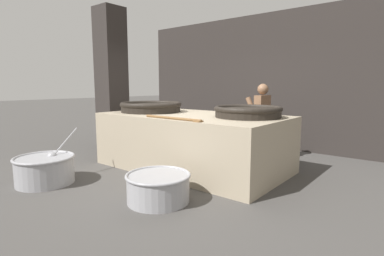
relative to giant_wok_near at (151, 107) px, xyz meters
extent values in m
plane|color=#474442|center=(0.99, 0.08, -1.09)|extent=(60.00, 60.00, 0.00)
cube|color=#2D2826|center=(0.99, 2.85, 0.52)|extent=(7.00, 0.24, 3.23)
cube|color=#2D2826|center=(-1.36, 0.08, 0.52)|extent=(0.54, 0.54, 3.23)
cube|color=tan|center=(0.99, 0.08, -0.60)|extent=(3.34, 1.81, 0.99)
cylinder|color=black|center=(0.00, 0.00, -0.03)|extent=(1.17, 1.17, 0.15)
torus|color=black|center=(0.00, 0.00, 0.04)|extent=(1.22, 1.22, 0.09)
cylinder|color=black|center=(2.00, 0.30, -0.04)|extent=(1.08, 1.08, 0.14)
torus|color=black|center=(2.00, 0.30, 0.03)|extent=(1.12, 1.12, 0.09)
cylinder|color=brown|center=(1.24, -0.73, -0.09)|extent=(1.17, 0.07, 0.04)
cube|color=brown|center=(1.76, -0.74, -0.10)|extent=(0.12, 0.10, 0.02)
cylinder|color=brown|center=(1.75, 1.28, -0.71)|extent=(0.12, 0.12, 0.76)
cylinder|color=brown|center=(1.75, 1.45, -0.71)|extent=(0.12, 0.12, 0.76)
cube|color=#334C72|center=(1.75, 1.37, -0.56)|extent=(0.18, 0.23, 0.49)
cube|color=brown|center=(1.75, 1.37, -0.05)|extent=(0.16, 0.46, 0.56)
cylinder|color=brown|center=(1.66, 1.13, -0.06)|extent=(0.31, 0.10, 0.52)
cylinder|color=brown|center=(1.65, 1.60, -0.06)|extent=(0.31, 0.10, 0.52)
sphere|color=brown|center=(1.75, 1.37, 0.34)|extent=(0.21, 0.21, 0.21)
cylinder|color=#9E9EA3|center=(-0.21, -2.07, -0.89)|extent=(0.85, 0.85, 0.41)
torus|color=#9E9EA3|center=(-0.21, -2.07, -0.68)|extent=(0.89, 0.89, 0.04)
cylinder|color=orange|center=(-0.21, -2.07, -0.80)|extent=(0.75, 0.75, 0.10)
cylinder|color=orange|center=(-0.26, -1.84, -0.73)|extent=(0.03, 0.04, 0.03)
cylinder|color=orange|center=(-0.34, -2.15, -0.73)|extent=(0.04, 0.04, 0.03)
cylinder|color=orange|center=(-0.34, -2.10, -0.73)|extent=(0.03, 0.06, 0.03)
cylinder|color=orange|center=(-0.42, -2.27, -0.73)|extent=(0.04, 0.06, 0.04)
cylinder|color=orange|center=(-0.29, -2.02, -0.73)|extent=(0.05, 0.05, 0.03)
cylinder|color=orange|center=(-0.22, -2.11, -0.72)|extent=(0.04, 0.05, 0.04)
cylinder|color=orange|center=(-0.39, -1.89, -0.73)|extent=(0.05, 0.06, 0.03)
cylinder|color=orange|center=(-0.16, -2.03, -0.73)|extent=(0.05, 0.05, 0.03)
cylinder|color=orange|center=(-0.25, -2.04, -0.73)|extent=(0.05, 0.05, 0.04)
cylinder|color=orange|center=(-0.21, -2.07, -0.73)|extent=(0.06, 0.06, 0.04)
cylinder|color=orange|center=(-0.19, -2.03, -0.73)|extent=(0.06, 0.06, 0.04)
cylinder|color=orange|center=(-0.22, -2.03, -0.72)|extent=(0.05, 0.05, 0.04)
cylinder|color=orange|center=(-0.08, -1.96, -0.73)|extent=(0.04, 0.05, 0.03)
sphere|color=#9E9EA3|center=(-0.25, -1.92, -0.71)|extent=(0.15, 0.15, 0.15)
cylinder|color=#9E9EA3|center=(-0.33, -1.66, -0.51)|extent=(0.18, 0.56, 0.41)
cylinder|color=#9E9EA3|center=(1.68, -1.48, -0.92)|extent=(0.82, 0.82, 0.35)
torus|color=#9E9EA3|center=(1.68, -1.48, -0.74)|extent=(0.86, 0.86, 0.04)
cylinder|color=tan|center=(1.68, -1.48, -0.84)|extent=(0.72, 0.72, 0.09)
camera|label=1|loc=(4.39, -4.13, 0.42)|focal=28.00mm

